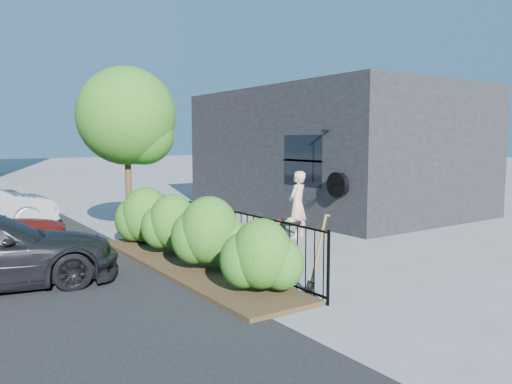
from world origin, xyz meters
TOP-DOWN VIEW (x-y plane):
  - ground at (0.00, 0.00)m, footprint 120.00×120.00m
  - shop_building at (5.50, 4.50)m, footprint 6.22×9.00m
  - fence at (-1.50, 0.00)m, footprint 0.05×6.05m
  - planting_bed at (-2.20, 0.00)m, footprint 1.30×6.00m
  - shrubs at (-2.10, 0.10)m, footprint 1.10×5.60m
  - patio_tree at (-2.24, 2.76)m, footprint 2.20×2.20m
  - cafe_table at (-0.58, -0.77)m, footprint 0.66×0.66m
  - woman at (1.30, 1.13)m, footprint 0.70×0.60m
  - shovel at (-1.25, -2.47)m, footprint 0.42×0.16m

SIDE VIEW (x-z plane):
  - ground at x=0.00m, z-range 0.00..0.00m
  - planting_bed at x=-2.20m, z-range 0.00..0.08m
  - shovel at x=-1.25m, z-range -0.08..1.18m
  - fence at x=-1.50m, z-range 0.01..1.11m
  - cafe_table at x=-0.58m, z-range 0.13..1.02m
  - shrubs at x=-2.10m, z-range 0.08..1.32m
  - woman at x=1.30m, z-range 0.00..1.62m
  - shop_building at x=5.50m, z-range 0.00..4.00m
  - patio_tree at x=-2.24m, z-range 0.79..4.73m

